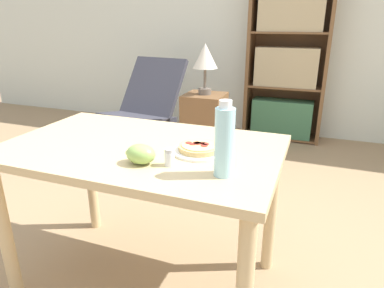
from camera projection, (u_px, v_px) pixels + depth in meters
name	position (u px, v px, depth m)	size (l,w,h in m)	color
ground_plane	(156.00, 268.00, 1.82)	(14.00, 14.00, 0.00)	#9E7F5B
wall_back	(260.00, 14.00, 3.68)	(8.00, 0.05, 2.60)	silver
dining_table	(143.00, 167.00, 1.53)	(1.20, 0.75, 0.73)	#D1B27F
pizza_on_plate	(199.00, 149.00, 1.41)	(0.22, 0.22, 0.04)	white
grape_bunch	(141.00, 154.00, 1.29)	(0.12, 0.09, 0.08)	#93BC5B
drink_bottle	(224.00, 141.00, 1.16)	(0.07, 0.07, 0.27)	#A3DBEA
salt_shaker	(170.00, 157.00, 1.28)	(0.04, 0.04, 0.07)	white
lounge_chair_near	(145.00, 122.00, 3.41)	(0.68, 0.83, 0.88)	black
bookshelf	(287.00, 65.00, 3.57)	(0.81, 0.31, 1.69)	brown
side_table	(204.00, 130.00, 3.05)	(0.34, 0.34, 0.64)	brown
table_lamp	(205.00, 58.00, 2.84)	(0.21, 0.21, 0.42)	#665B51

